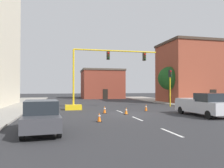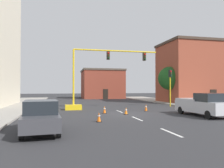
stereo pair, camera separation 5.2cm
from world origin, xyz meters
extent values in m
plane|color=#2D2D30|center=(0.00, 0.00, 0.00)|extent=(160.00, 160.00, 0.00)
cube|color=#9E998E|center=(-12.18, 8.00, 0.07)|extent=(6.00, 56.00, 0.14)
cube|color=#9E998E|center=(12.18, 8.00, 0.07)|extent=(6.00, 56.00, 0.14)
cube|color=silver|center=(0.00, -8.50, 0.00)|extent=(0.16, 2.40, 0.01)
cube|color=silver|center=(0.00, -3.00, 0.00)|extent=(0.16, 2.40, 0.01)
cube|color=silver|center=(0.00, 2.50, 0.00)|extent=(0.16, 2.40, 0.01)
cube|color=brown|center=(3.49, 32.23, 3.20)|extent=(9.32, 8.84, 6.39)
cube|color=#4C4238|center=(3.49, 32.23, 6.59)|extent=(9.62, 9.14, 0.40)
cube|color=black|center=(3.49, 27.77, 1.10)|extent=(1.10, 0.06, 2.20)
cube|color=brown|center=(16.40, 13.36, 4.82)|extent=(11.49, 8.10, 9.64)
cube|color=#3D2D23|center=(16.40, 13.36, 9.84)|extent=(11.79, 8.40, 0.40)
cube|color=black|center=(16.40, 9.28, 1.10)|extent=(1.10, 0.06, 2.20)
cube|color=yellow|center=(-4.55, 5.27, 0.28)|extent=(1.80, 1.20, 0.55)
cylinder|color=yellow|center=(-4.55, 5.27, 3.65)|extent=(0.20, 0.20, 6.20)
cylinder|color=yellow|center=(0.38, 5.27, 6.75)|extent=(9.86, 0.16, 0.16)
cube|color=black|center=(-0.61, 5.27, 6.18)|extent=(0.32, 0.36, 0.95)
sphere|color=red|center=(-0.61, 5.08, 6.45)|extent=(0.20, 0.20, 0.20)
sphere|color=#38280A|center=(-0.61, 5.08, 6.17)|extent=(0.20, 0.20, 0.20)
sphere|color=black|center=(-0.61, 5.08, 5.89)|extent=(0.20, 0.20, 0.20)
cube|color=black|center=(3.83, 5.27, 6.18)|extent=(0.32, 0.36, 0.95)
sphere|color=red|center=(3.83, 5.08, 6.45)|extent=(0.20, 0.20, 0.20)
sphere|color=#38280A|center=(3.83, 5.08, 6.17)|extent=(0.20, 0.20, 0.20)
sphere|color=black|center=(3.83, 5.08, 5.89)|extent=(0.20, 0.20, 0.20)
cylinder|color=yellow|center=(8.03, 6.84, 2.40)|extent=(0.14, 0.14, 4.80)
cube|color=black|center=(8.03, 6.84, 4.33)|extent=(0.32, 0.36, 0.95)
sphere|color=red|center=(8.03, 6.65, 4.60)|extent=(0.20, 0.20, 0.20)
sphere|color=#38280A|center=(8.03, 6.65, 4.32)|extent=(0.20, 0.20, 0.20)
sphere|color=black|center=(8.03, 6.65, 4.04)|extent=(0.20, 0.20, 0.20)
cylinder|color=#4C3823|center=(10.68, 12.00, 1.29)|extent=(0.36, 0.36, 2.57)
sphere|color=#1E511E|center=(10.68, 12.00, 3.95)|extent=(3.68, 3.68, 3.68)
cube|color=#BCBCC1|center=(6.06, -2.65, 0.81)|extent=(2.31, 5.51, 0.95)
cube|color=#1E2328|center=(6.12, -3.55, 1.64)|extent=(1.94, 1.90, 0.70)
cube|color=#BCBCC1|center=(6.00, -1.47, 1.37)|extent=(2.16, 2.92, 0.16)
cylinder|color=black|center=(5.27, -4.54, 0.34)|extent=(0.26, 0.69, 0.68)
cylinder|color=black|center=(6.86, -0.77, 0.34)|extent=(0.26, 0.69, 0.68)
cylinder|color=black|center=(5.06, -0.87, 0.34)|extent=(0.26, 0.69, 0.68)
cube|color=#3D3D42|center=(-6.87, -7.00, 0.69)|extent=(2.23, 4.64, 0.70)
cube|color=#1E2328|center=(-6.88, -6.90, 1.39)|extent=(1.89, 2.44, 0.70)
cylinder|color=black|center=(-7.82, -5.55, 0.34)|extent=(0.28, 0.70, 0.68)
cylinder|color=black|center=(-6.18, -5.41, 0.34)|extent=(0.28, 0.70, 0.68)
cylinder|color=black|center=(-7.56, -8.60, 0.34)|extent=(0.28, 0.70, 0.68)
cylinder|color=black|center=(-5.92, -8.46, 0.34)|extent=(0.28, 0.70, 0.68)
cube|color=black|center=(-0.07, -0.15, 0.02)|extent=(0.36, 0.36, 0.04)
cone|color=orange|center=(-0.07, -0.15, 0.35)|extent=(0.28, 0.28, 0.62)
cylinder|color=white|center=(-0.07, -0.15, 0.42)|extent=(0.19, 0.19, 0.08)
cube|color=black|center=(2.81, 2.19, 0.02)|extent=(0.36, 0.36, 0.04)
cone|color=orange|center=(2.81, 2.19, 0.38)|extent=(0.28, 0.28, 0.68)
cylinder|color=white|center=(2.81, 2.19, 0.46)|extent=(0.19, 0.19, 0.08)
cube|color=black|center=(-3.21, -4.01, 0.02)|extent=(0.36, 0.36, 0.04)
cone|color=orange|center=(-3.21, -4.01, 0.37)|extent=(0.28, 0.28, 0.65)
cylinder|color=white|center=(-3.21, -4.01, 0.44)|extent=(0.19, 0.19, 0.08)
cube|color=black|center=(-1.84, 1.05, 0.02)|extent=(0.36, 0.36, 0.04)
cone|color=orange|center=(-1.84, 1.05, 0.38)|extent=(0.28, 0.28, 0.68)
cylinder|color=white|center=(-1.84, 1.05, 0.46)|extent=(0.19, 0.19, 0.08)
camera|label=1|loc=(-5.77, -19.34, 2.41)|focal=35.01mm
camera|label=2|loc=(-5.72, -19.35, 2.41)|focal=35.01mm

